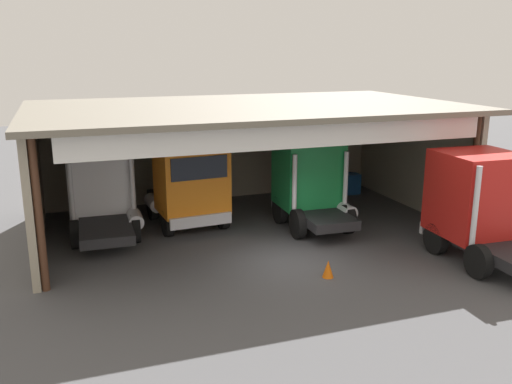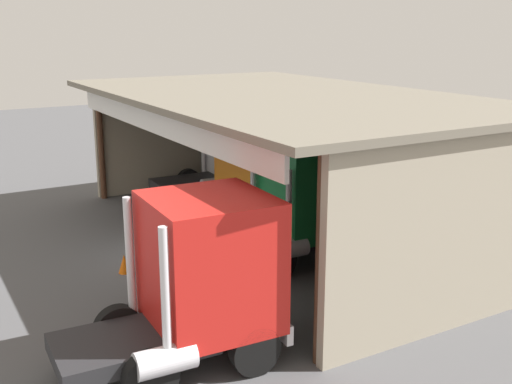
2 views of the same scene
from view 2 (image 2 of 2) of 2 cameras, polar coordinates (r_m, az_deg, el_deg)
ground_plane at (r=20.35m, az=-7.57°, el=-5.65°), size 80.00×80.00×0.00m
workshop_shed at (r=21.86m, az=4.76°, el=5.41°), size 16.57×9.84×4.94m
truck_white_right_bay at (r=26.92m, az=-1.88°, el=3.83°), size 2.66×5.30×3.72m
truck_orange_center_left_bay at (r=23.80m, az=0.56°, el=2.22°), size 2.97×5.05×3.65m
truck_green_center_right_bay at (r=19.22m, az=3.97°, el=-0.87°), size 2.59×4.29×3.59m
truck_red_yard_outside at (r=13.52m, az=-5.06°, el=-7.59°), size 2.76×4.84×3.65m
tool_cart at (r=19.42m, az=20.70°, el=-5.97°), size 0.90×0.60×1.00m
traffic_cone at (r=19.07m, az=-11.85°, el=-6.38°), size 0.36×0.36×0.56m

